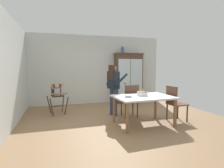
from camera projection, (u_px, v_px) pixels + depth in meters
name	position (u px, v px, depth m)	size (l,w,h in m)	color
ground_plane	(118.00, 121.00, 5.05)	(6.24, 6.24, 0.00)	#93704C
wall_back	(97.00, 70.00, 7.43)	(5.32, 0.06, 2.70)	silver
wall_left	(8.00, 73.00, 4.15)	(0.06, 5.32, 2.70)	silver
china_cabinet	(128.00, 78.00, 7.57)	(1.16, 0.48, 2.01)	#4C3323
ceramic_vase	(123.00, 50.00, 7.39)	(0.13, 0.13, 0.27)	#3D567F
high_chair_with_toddler	(57.00, 93.00, 5.72)	(0.67, 0.76, 0.95)	#4C3323
adult_person	(113.00, 84.00, 5.54)	(0.63, 0.62, 1.53)	#33425B
dining_table	(143.00, 100.00, 4.66)	(1.49, 1.09, 0.74)	silver
birthday_cake	(142.00, 94.00, 4.72)	(0.28, 0.28, 0.19)	white
serving_bowl	(128.00, 96.00, 4.48)	(0.18, 0.18, 0.06)	#B2BCC6
dining_chair_far_side	(131.00, 99.00, 5.36)	(0.46, 0.46, 0.96)	#4C3323
dining_chair_right_end	(174.00, 101.00, 4.97)	(0.47, 0.47, 0.96)	#4C3323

